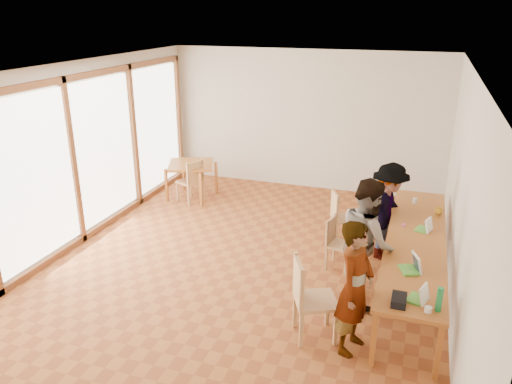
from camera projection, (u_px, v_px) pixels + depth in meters
ground at (242, 267)px, 7.75m from camera, size 8.00×8.00×0.00m
wall_back at (306, 121)px, 10.78m from camera, size 6.00×0.10×3.00m
wall_front at (53, 339)px, 3.68m from camera, size 6.00×0.10×3.00m
wall_right at (463, 200)px, 6.32m from camera, size 0.10×8.00×3.00m
window_wall at (71, 157)px, 8.12m from camera, size 0.10×8.00×3.00m
ceiling at (240, 69)px, 6.70m from camera, size 6.00×8.00×0.04m
communal_table at (416, 242)px, 7.01m from camera, size 0.80×4.00×0.75m
side_table at (191, 167)px, 10.40m from camera, size 0.90×0.90×0.75m
chair_near at (307, 291)px, 5.91m from camera, size 0.64×0.64×0.55m
chair_mid at (335, 237)px, 7.62m from camera, size 0.44×0.44×0.43m
chair_far at (340, 212)px, 8.39m from camera, size 0.56×0.56×0.49m
chair_empty at (374, 214)px, 8.30m from camera, size 0.54×0.54×0.49m
chair_spare at (192, 177)px, 10.16m from camera, size 0.56×0.56×0.48m
person_near at (355, 288)px, 5.64m from camera, size 0.53×0.67×1.63m
person_mid at (367, 241)px, 6.64m from camera, size 0.94×1.04×1.75m
person_far at (388, 212)px, 7.81m from camera, size 0.88×1.15×1.58m
laptop_near at (420, 297)px, 5.49m from camera, size 0.27×0.28×0.20m
laptop_mid at (413, 266)px, 6.12m from camera, size 0.31×0.32×0.22m
laptop_far at (426, 227)px, 7.22m from camera, size 0.27×0.28×0.20m
yellow_mug at (439, 211)px, 7.82m from camera, size 0.14×0.14×0.09m
green_bottle at (439, 299)px, 5.28m from camera, size 0.07×0.07×0.28m
clear_glass at (415, 201)px, 8.24m from camera, size 0.07×0.07×0.09m
condiment_cup at (428, 310)px, 5.30m from camera, size 0.08×0.08×0.06m
pink_phone at (404, 225)px, 7.42m from camera, size 0.05×0.10×0.01m
black_pouch at (399, 300)px, 5.44m from camera, size 0.16×0.26×0.09m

